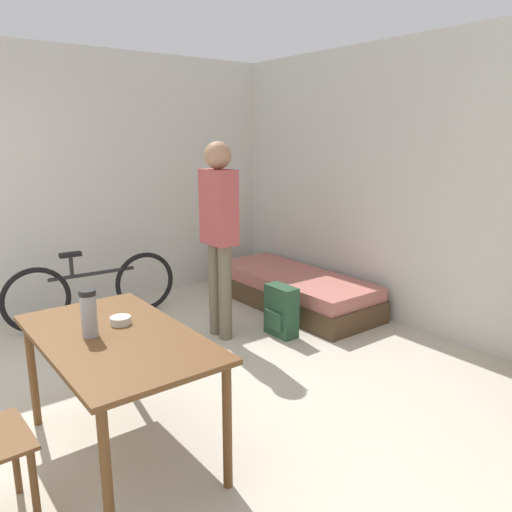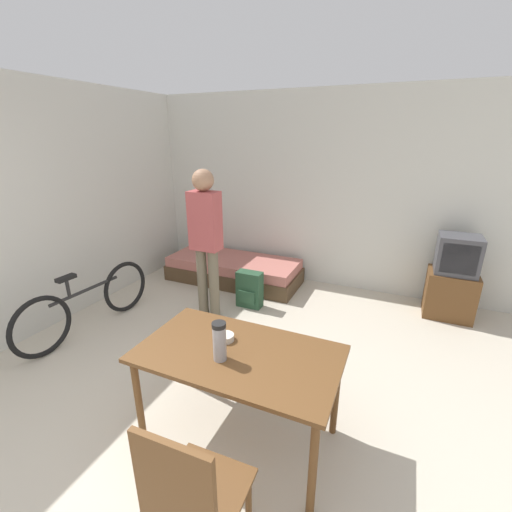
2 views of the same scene
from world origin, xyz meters
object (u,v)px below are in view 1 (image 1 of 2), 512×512
(bicycle, at_px, (93,290))
(daybed, at_px, (293,290))
(person_standing, at_px, (219,225))
(mate_bowl, at_px, (120,320))
(dining_table, at_px, (117,349))
(backpack, at_px, (281,311))
(thermos_flask, at_px, (89,311))

(bicycle, bearing_deg, daybed, 65.80)
(daybed, xyz_separation_m, person_standing, (0.24, -1.11, 0.87))
(daybed, height_order, mate_bowl, mate_bowl)
(dining_table, xyz_separation_m, person_standing, (-1.12, 1.44, 0.39))
(person_standing, bearing_deg, mate_bowl, -53.99)
(dining_table, distance_m, backpack, 2.10)
(daybed, relative_size, mate_bowl, 16.39)
(dining_table, xyz_separation_m, bicycle, (-2.21, 0.64, -0.33))
(thermos_flask, relative_size, backpack, 0.56)
(dining_table, bearing_deg, thermos_flask, -122.40)
(bicycle, xyz_separation_m, mate_bowl, (2.07, -0.55, 0.43))
(mate_bowl, bearing_deg, thermos_flask, -70.76)
(dining_table, relative_size, bicycle, 0.80)
(mate_bowl, distance_m, backpack, 1.99)
(bicycle, distance_m, backpack, 1.89)
(person_standing, relative_size, backpack, 3.73)
(dining_table, relative_size, person_standing, 0.77)
(dining_table, height_order, person_standing, person_standing)
(daybed, bearing_deg, person_standing, -77.92)
(dining_table, relative_size, backpack, 2.85)
(person_standing, height_order, mate_bowl, person_standing)
(daybed, bearing_deg, backpack, -49.03)
(dining_table, height_order, backpack, dining_table)
(backpack, bearing_deg, daybed, 130.97)
(bicycle, distance_m, mate_bowl, 2.19)
(daybed, relative_size, bicycle, 1.17)
(person_standing, height_order, thermos_flask, person_standing)
(thermos_flask, xyz_separation_m, mate_bowl, (-0.07, 0.20, -0.12))
(thermos_flask, distance_m, backpack, 2.23)
(daybed, height_order, dining_table, dining_table)
(bicycle, xyz_separation_m, backpack, (1.42, 1.25, -0.10))
(person_standing, distance_m, thermos_flask, 1.88)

